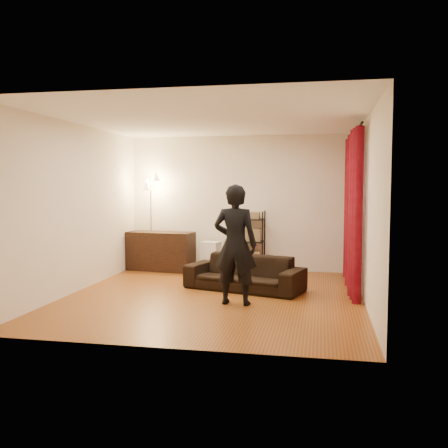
% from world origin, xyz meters
% --- Properties ---
extents(floor, '(5.00, 5.00, 0.00)m').
position_xyz_m(floor, '(0.00, 0.00, 0.00)').
color(floor, brown).
rests_on(floor, ground).
extents(ceiling, '(5.00, 5.00, 0.00)m').
position_xyz_m(ceiling, '(0.00, 0.00, 2.70)').
color(ceiling, white).
rests_on(ceiling, ground).
extents(wall_back, '(5.00, 0.00, 5.00)m').
position_xyz_m(wall_back, '(0.00, 2.50, 1.35)').
color(wall_back, '#F2E4CC').
rests_on(wall_back, ground).
extents(wall_front, '(5.00, 0.00, 5.00)m').
position_xyz_m(wall_front, '(0.00, -2.50, 1.35)').
color(wall_front, '#F2E4CC').
rests_on(wall_front, ground).
extents(wall_left, '(0.00, 5.00, 5.00)m').
position_xyz_m(wall_left, '(-2.25, 0.00, 1.35)').
color(wall_left, '#F2E4CC').
rests_on(wall_left, ground).
extents(wall_right, '(0.00, 5.00, 5.00)m').
position_xyz_m(wall_right, '(2.25, 0.00, 1.35)').
color(wall_right, '#F2E4CC').
rests_on(wall_right, ground).
extents(curtain_rod, '(0.04, 2.65, 0.04)m').
position_xyz_m(curtain_rod, '(2.15, 1.12, 2.58)').
color(curtain_rod, black).
rests_on(curtain_rod, wall_right).
extents(curtain, '(0.22, 2.65, 2.55)m').
position_xyz_m(curtain, '(2.13, 1.12, 1.28)').
color(curtain, maroon).
rests_on(curtain, ground).
extents(sofa, '(2.05, 1.26, 0.56)m').
position_xyz_m(sofa, '(0.39, 0.56, 0.28)').
color(sofa, black).
rests_on(sofa, ground).
extents(person, '(0.66, 0.46, 1.73)m').
position_xyz_m(person, '(0.41, -0.44, 0.87)').
color(person, black).
rests_on(person, ground).
extents(media_cabinet, '(1.38, 0.65, 0.78)m').
position_xyz_m(media_cabinet, '(-1.55, 2.10, 0.39)').
color(media_cabinet, black).
rests_on(media_cabinet, ground).
extents(storage_boxes, '(0.42, 0.36, 0.60)m').
position_xyz_m(storage_boxes, '(-0.54, 2.18, 0.30)').
color(storage_boxes, white).
rests_on(storage_boxes, ground).
extents(wire_shelf, '(0.66, 0.57, 1.21)m').
position_xyz_m(wire_shelf, '(0.23, 2.28, 0.60)').
color(wire_shelf, black).
rests_on(wire_shelf, ground).
extents(floor_lamp, '(0.40, 0.40, 1.89)m').
position_xyz_m(floor_lamp, '(-1.78, 2.19, 0.95)').
color(floor_lamp, silver).
rests_on(floor_lamp, ground).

